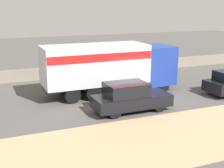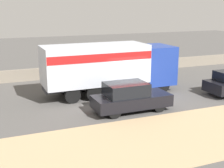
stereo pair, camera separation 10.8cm
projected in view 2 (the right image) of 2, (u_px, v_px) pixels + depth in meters
name	position (u px, v px, depth m)	size (l,w,h in m)	color
ground_plane	(135.00, 102.00, 18.27)	(80.00, 80.00, 0.00)	#514F4C
dirt_shoulder_foreground	(187.00, 134.00, 13.68)	(60.00, 5.03, 0.04)	tan
stone_wall_backdrop	(92.00, 70.00, 25.06)	(60.00, 0.35, 0.87)	gray
box_truck	(108.00, 64.00, 19.45)	(8.45, 2.55, 3.15)	navy
car_hatchback	(130.00, 97.00, 16.47)	(4.14, 1.70, 1.57)	black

